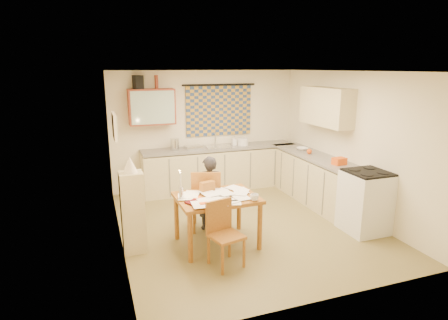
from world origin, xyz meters
name	(u,v)px	position (x,y,z in m)	size (l,w,h in m)	color
floor	(245,225)	(0.00, 0.00, -0.01)	(4.00, 4.50, 0.02)	olive
ceiling	(247,71)	(0.00, 0.00, 2.51)	(4.00, 4.50, 0.02)	white
wall_back	(205,130)	(0.00, 2.26, 1.25)	(4.00, 0.02, 2.50)	beige
wall_front	(329,196)	(0.00, -2.26, 1.25)	(4.00, 0.02, 2.50)	beige
wall_left	(115,162)	(-2.01, 0.00, 1.25)	(0.02, 4.50, 2.50)	beige
wall_right	(350,143)	(2.01, 0.00, 1.25)	(0.02, 4.50, 2.50)	beige
window_blind	(219,111)	(0.30, 2.22, 1.65)	(1.45, 0.03, 1.05)	navy
curtain_rod	(219,85)	(0.30, 2.20, 2.20)	(0.04, 0.04, 1.60)	black
wall_cabinet	(152,107)	(-1.15, 2.08, 1.80)	(0.90, 0.34, 0.70)	maroon
wall_cabinet_glass	(153,108)	(-1.15, 1.91, 1.80)	(0.84, 0.02, 0.64)	#99B2A5
upper_cabinet_right	(326,107)	(1.83, 0.55, 1.85)	(0.34, 1.30, 0.70)	#C6B784
framed_print	(114,126)	(-1.97, 0.40, 1.70)	(0.04, 0.50, 0.40)	beige
print_canvas	(116,126)	(-1.95, 0.40, 1.70)	(0.01, 0.42, 0.32)	silver
counter_back	(220,168)	(0.23, 1.95, 0.45)	(3.30, 0.62, 0.92)	#C6B784
counter_right	(321,182)	(1.70, 0.35, 0.45)	(0.62, 2.95, 0.92)	#C6B784
stove	(365,202)	(1.70, -0.87, 0.49)	(0.64, 0.64, 0.99)	white
sink	(219,149)	(0.22, 1.95, 0.88)	(0.55, 0.45, 0.10)	silver
tap	(215,139)	(0.19, 2.13, 1.06)	(0.03, 0.03, 0.28)	silver
dish_rack	(194,147)	(-0.35, 1.95, 0.95)	(0.35, 0.30, 0.06)	silver
kettle	(175,144)	(-0.74, 1.95, 1.04)	(0.18, 0.18, 0.24)	silver
mixing_bowl	(243,142)	(0.75, 1.95, 1.00)	(0.24, 0.24, 0.16)	white
soap_bottle	(234,141)	(0.56, 2.00, 1.02)	(0.10, 0.10, 0.20)	white
bowl	(302,149)	(1.70, 1.09, 0.95)	(0.27, 0.27, 0.05)	white
orange_bag	(339,161)	(1.70, -0.14, 0.98)	(0.22, 0.16, 0.12)	#E7510D
fruit_orange	(309,151)	(1.65, 0.74, 0.97)	(0.10, 0.10, 0.10)	#E7510D
speaker	(138,82)	(-1.39, 2.08, 2.28)	(0.16, 0.20, 0.26)	black
bottle_green	(142,82)	(-1.31, 2.08, 2.28)	(0.07, 0.07, 0.26)	#195926
bottle_brown	(156,82)	(-1.04, 2.08, 2.28)	(0.07, 0.07, 0.26)	maroon
dining_table	(217,220)	(-0.67, -0.53, 0.38)	(1.17, 0.90, 0.75)	brown
chair_far	(206,211)	(-0.65, 0.04, 0.31)	(0.57, 0.57, 1.01)	brown
chair_near	(225,246)	(-0.75, -1.14, 0.27)	(0.48, 0.48, 0.87)	brown
person	(209,193)	(-0.60, 0.04, 0.61)	(0.48, 0.35, 1.21)	black
shelf_stand	(133,213)	(-1.84, -0.34, 0.58)	(0.32, 0.30, 1.17)	#C6B784
lampshade	(130,165)	(-1.84, -0.34, 1.28)	(0.20, 0.20, 0.22)	beige
letter_rack	(207,187)	(-0.74, -0.30, 0.83)	(0.22, 0.10, 0.16)	brown
mug	(254,197)	(-0.23, -0.88, 0.80)	(0.13, 0.13, 0.10)	white
magazine	(190,205)	(-1.12, -0.78, 0.76)	(0.29, 0.31, 0.02)	#6C0407
book	(191,201)	(-1.08, -0.63, 0.76)	(0.21, 0.27, 0.02)	#E7510D
orange_box	(204,204)	(-0.95, -0.83, 0.77)	(0.12, 0.08, 0.04)	#E7510D
eyeglasses	(233,201)	(-0.52, -0.81, 0.76)	(0.13, 0.04, 0.02)	black
candle_holder	(181,193)	(-1.18, -0.49, 0.84)	(0.06, 0.06, 0.18)	silver
candle	(180,180)	(-1.19, -0.51, 1.04)	(0.02, 0.02, 0.22)	white
candle_flame	(180,171)	(-1.19, -0.47, 1.16)	(0.02, 0.02, 0.02)	#FFCC66
papers	(218,196)	(-0.65, -0.56, 0.77)	(1.12, 0.92, 0.03)	white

